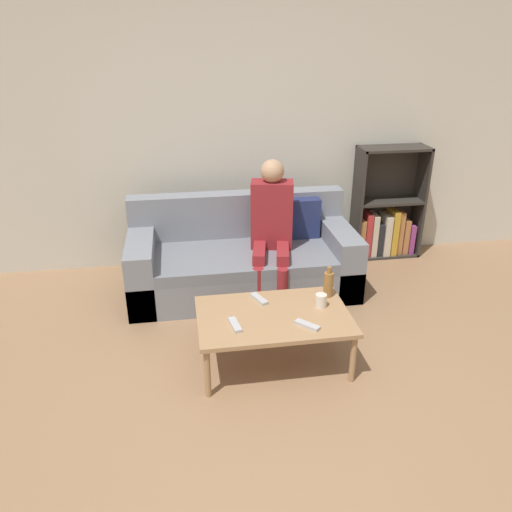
{
  "coord_description": "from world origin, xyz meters",
  "views": [
    {
      "loc": [
        -0.54,
        -1.96,
        2.12
      ],
      "look_at": [
        -0.01,
        1.39,
        0.57
      ],
      "focal_mm": 35.0,
      "sensor_mm": 36.0,
      "label": 1
    }
  ],
  "objects_px": {
    "person_adult": "(272,221)",
    "tv_remote_0": "(235,325)",
    "tv_remote_1": "(307,325)",
    "coffee_table": "(273,319)",
    "bookshelf": "(384,217)",
    "bottle": "(328,284)",
    "couch": "(243,260)",
    "tv_remote_2": "(259,299)",
    "cup_near": "(321,301)"
  },
  "relations": [
    {
      "from": "tv_remote_1",
      "to": "tv_remote_2",
      "type": "height_order",
      "value": "same"
    },
    {
      "from": "person_adult",
      "to": "tv_remote_0",
      "type": "bearing_deg",
      "value": -99.92
    },
    {
      "from": "tv_remote_2",
      "to": "bottle",
      "type": "height_order",
      "value": "bottle"
    },
    {
      "from": "person_adult",
      "to": "bottle",
      "type": "bearing_deg",
      "value": -62.41
    },
    {
      "from": "bookshelf",
      "to": "bottle",
      "type": "distance_m",
      "value": 1.76
    },
    {
      "from": "bookshelf",
      "to": "coffee_table",
      "type": "height_order",
      "value": "bookshelf"
    },
    {
      "from": "tv_remote_1",
      "to": "tv_remote_0",
      "type": "bearing_deg",
      "value": 127.09
    },
    {
      "from": "tv_remote_1",
      "to": "cup_near",
      "type": "bearing_deg",
      "value": 12.69
    },
    {
      "from": "cup_near",
      "to": "bookshelf",
      "type": "bearing_deg",
      "value": 54.94
    },
    {
      "from": "coffee_table",
      "to": "bottle",
      "type": "height_order",
      "value": "bottle"
    },
    {
      "from": "person_adult",
      "to": "tv_remote_2",
      "type": "distance_m",
      "value": 0.92
    },
    {
      "from": "tv_remote_1",
      "to": "couch",
      "type": "bearing_deg",
      "value": 56.87
    },
    {
      "from": "person_adult",
      "to": "bottle",
      "type": "relative_size",
      "value": 5.06
    },
    {
      "from": "coffee_table",
      "to": "tv_remote_2",
      "type": "distance_m",
      "value": 0.22
    },
    {
      "from": "tv_remote_1",
      "to": "coffee_table",
      "type": "bearing_deg",
      "value": 92.28
    },
    {
      "from": "tv_remote_1",
      "to": "bottle",
      "type": "relative_size",
      "value": 0.69
    },
    {
      "from": "coffee_table",
      "to": "tv_remote_0",
      "type": "height_order",
      "value": "tv_remote_0"
    },
    {
      "from": "coffee_table",
      "to": "bottle",
      "type": "distance_m",
      "value": 0.49
    },
    {
      "from": "person_adult",
      "to": "cup_near",
      "type": "distance_m",
      "value": 1.03
    },
    {
      "from": "coffee_table",
      "to": "couch",
      "type": "bearing_deg",
      "value": 92.78
    },
    {
      "from": "couch",
      "to": "tv_remote_1",
      "type": "height_order",
      "value": "couch"
    },
    {
      "from": "couch",
      "to": "tv_remote_1",
      "type": "distance_m",
      "value": 1.33
    },
    {
      "from": "couch",
      "to": "bookshelf",
      "type": "bearing_deg",
      "value": 18.48
    },
    {
      "from": "tv_remote_1",
      "to": "bottle",
      "type": "xyz_separation_m",
      "value": [
        0.24,
        0.37,
        0.09
      ]
    },
    {
      "from": "bookshelf",
      "to": "tv_remote_2",
      "type": "distance_m",
      "value": 2.08
    },
    {
      "from": "tv_remote_1",
      "to": "bottle",
      "type": "bearing_deg",
      "value": 12.93
    },
    {
      "from": "tv_remote_2",
      "to": "bottle",
      "type": "bearing_deg",
      "value": -24.18
    },
    {
      "from": "cup_near",
      "to": "tv_remote_2",
      "type": "relative_size",
      "value": 0.53
    },
    {
      "from": "bookshelf",
      "to": "cup_near",
      "type": "bearing_deg",
      "value": -125.06
    },
    {
      "from": "bottle",
      "to": "tv_remote_1",
      "type": "bearing_deg",
      "value": -123.54
    },
    {
      "from": "person_adult",
      "to": "cup_near",
      "type": "xyz_separation_m",
      "value": [
        0.16,
        -1.0,
        -0.22
      ]
    },
    {
      "from": "tv_remote_2",
      "to": "cup_near",
      "type": "bearing_deg",
      "value": -43.23
    },
    {
      "from": "tv_remote_0",
      "to": "couch",
      "type": "bearing_deg",
      "value": 70.64
    },
    {
      "from": "person_adult",
      "to": "tv_remote_1",
      "type": "distance_m",
      "value": 1.26
    },
    {
      "from": "coffee_table",
      "to": "tv_remote_2",
      "type": "relative_size",
      "value": 5.81
    },
    {
      "from": "cup_near",
      "to": "bottle",
      "type": "distance_m",
      "value": 0.17
    },
    {
      "from": "bookshelf",
      "to": "coffee_table",
      "type": "distance_m",
      "value": 2.18
    },
    {
      "from": "couch",
      "to": "bottle",
      "type": "height_order",
      "value": "couch"
    },
    {
      "from": "person_adult",
      "to": "tv_remote_2",
      "type": "relative_size",
      "value": 6.55
    },
    {
      "from": "person_adult",
      "to": "tv_remote_1",
      "type": "xyz_separation_m",
      "value": [
        0.0,
        -1.23,
        -0.25
      ]
    },
    {
      "from": "couch",
      "to": "tv_remote_0",
      "type": "relative_size",
      "value": 10.98
    },
    {
      "from": "coffee_table",
      "to": "tv_remote_2",
      "type": "xyz_separation_m",
      "value": [
        -0.06,
        0.2,
        0.04
      ]
    },
    {
      "from": "bookshelf",
      "to": "person_adult",
      "type": "distance_m",
      "value": 1.41
    },
    {
      "from": "person_adult",
      "to": "bottle",
      "type": "xyz_separation_m",
      "value": [
        0.25,
        -0.86,
        -0.17
      ]
    },
    {
      "from": "cup_near",
      "to": "tv_remote_1",
      "type": "relative_size",
      "value": 0.59
    },
    {
      "from": "tv_remote_2",
      "to": "tv_remote_1",
      "type": "bearing_deg",
      "value": -79.54
    },
    {
      "from": "cup_near",
      "to": "bottle",
      "type": "relative_size",
      "value": 0.41
    },
    {
      "from": "couch",
      "to": "coffee_table",
      "type": "relative_size",
      "value": 1.89
    },
    {
      "from": "tv_remote_2",
      "to": "bookshelf",
      "type": "bearing_deg",
      "value": 20.84
    },
    {
      "from": "bottle",
      "to": "tv_remote_2",
      "type": "bearing_deg",
      "value": 178.3
    }
  ]
}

